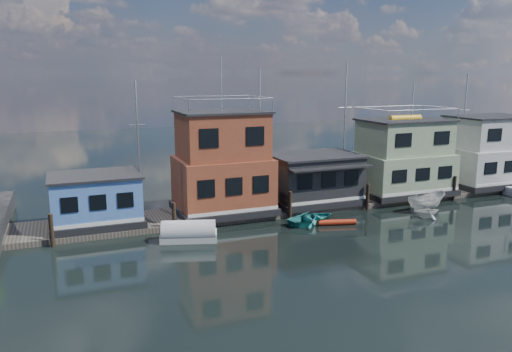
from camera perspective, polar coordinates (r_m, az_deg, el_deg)
name	(u,v)px	position (r m, az deg, el deg)	size (l,w,h in m)	color
ground	(409,251)	(33.32, 17.11, -8.23)	(160.00, 160.00, 0.00)	black
dock	(318,203)	(42.81, 7.14, -3.11)	(48.00, 5.00, 0.40)	#595147
houseboat_blue	(96,200)	(37.40, -17.83, -2.59)	(6.40, 4.90, 3.66)	black
houseboat_red	(222,165)	(38.68, -3.85, 1.30)	(7.40, 5.90, 11.86)	black
houseboat_dark	(314,178)	(42.06, 6.63, -0.26)	(7.40, 6.10, 4.06)	black
houseboat_green	(403,158)	(46.73, 16.45, 1.95)	(8.40, 5.90, 7.03)	black
houseboat_white	(488,152)	(53.41, 24.97, 2.48)	(8.40, 5.90, 6.66)	black
pilings	(332,201)	(40.07, 8.66, -2.85)	(42.28, 0.28, 2.20)	#2D2116
background_masts	(333,131)	(49.29, 8.84, 5.12)	(36.40, 0.16, 12.00)	silver
red_kayak	(337,222)	(37.61, 9.24, -5.24)	(0.42, 0.42, 2.87)	#A92912
tarp_runabout	(189,233)	(33.91, -7.70, -6.45)	(4.00, 2.49, 1.52)	silver
dinghy_white	(427,211)	(41.09, 18.92, -3.75)	(1.88, 2.17, 1.14)	silver
dinghy_teal	(312,218)	(37.68, 6.42, -4.83)	(2.76, 3.87, 0.80)	teal
motorboat	(426,202)	(43.08, 18.87, -2.81)	(1.46, 3.87, 1.50)	silver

